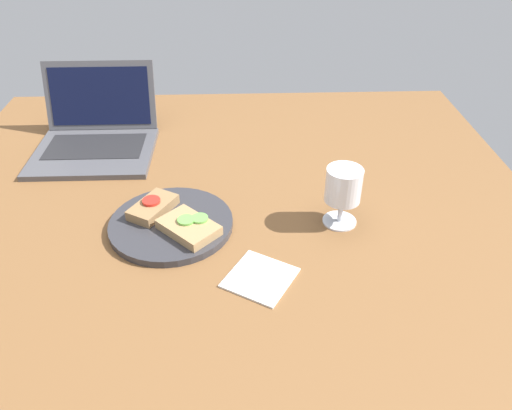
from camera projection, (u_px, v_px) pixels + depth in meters
wooden_table at (228, 227)px, 107.14cm from camera, size 140.00×140.00×3.00cm
plate at (171, 224)px, 104.16cm from camera, size 25.79×25.79×1.58cm
sandwich_with_tomato at (153, 207)px, 105.90cm from camera, size 10.70×12.35×2.76cm
sandwich_with_cucumber at (189, 227)px, 100.32cm from camera, size 13.91×13.86×2.50cm
wine_glass at (343, 188)px, 101.21cm from camera, size 7.46×7.46×12.92cm
laptop at (96, 134)px, 131.56cm from camera, size 30.34×30.71×19.14cm
napkin at (260, 278)px, 91.71cm from camera, size 15.39×15.46×0.40cm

